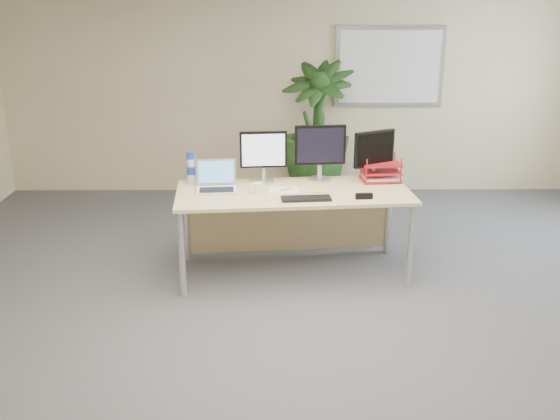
{
  "coord_description": "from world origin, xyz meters",
  "views": [
    {
      "loc": [
        -0.16,
        -3.63,
        2.38
      ],
      "look_at": [
        -0.14,
        0.35,
        0.99
      ],
      "focal_mm": 40.0,
      "sensor_mm": 36.0,
      "label": 1
    }
  ],
  "objects_px": {
    "floor_plant": "(316,138)",
    "laptop": "(216,183)",
    "desk": "(292,205)",
    "monitor_right": "(320,149)",
    "monitor_left": "(263,154)"
  },
  "relations": [
    {
      "from": "monitor_right",
      "to": "laptop",
      "type": "height_order",
      "value": "monitor_right"
    },
    {
      "from": "floor_plant",
      "to": "monitor_right",
      "type": "height_order",
      "value": "floor_plant"
    },
    {
      "from": "laptop",
      "to": "monitor_right",
      "type": "bearing_deg",
      "value": 16.05
    },
    {
      "from": "desk",
      "to": "laptop",
      "type": "bearing_deg",
      "value": -174.39
    },
    {
      "from": "floor_plant",
      "to": "monitor_right",
      "type": "relative_size",
      "value": 2.95
    },
    {
      "from": "monitor_left",
      "to": "laptop",
      "type": "bearing_deg",
      "value": -152.3
    },
    {
      "from": "monitor_right",
      "to": "desk",
      "type": "bearing_deg",
      "value": -142.03
    },
    {
      "from": "desk",
      "to": "laptop",
      "type": "xyz_separation_m",
      "value": [
        -0.66,
        -0.06,
        0.22
      ]
    },
    {
      "from": "desk",
      "to": "monitor_left",
      "type": "bearing_deg",
      "value": 149.76
    },
    {
      "from": "desk",
      "to": "monitor_right",
      "type": "relative_size",
      "value": 4.08
    },
    {
      "from": "floor_plant",
      "to": "laptop",
      "type": "relative_size",
      "value": 4.07
    },
    {
      "from": "desk",
      "to": "floor_plant",
      "type": "bearing_deg",
      "value": 80.71
    },
    {
      "from": "desk",
      "to": "monitor_left",
      "type": "relative_size",
      "value": 4.48
    },
    {
      "from": "desk",
      "to": "floor_plant",
      "type": "relative_size",
      "value": 1.38
    },
    {
      "from": "floor_plant",
      "to": "monitor_left",
      "type": "height_order",
      "value": "floor_plant"
    }
  ]
}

